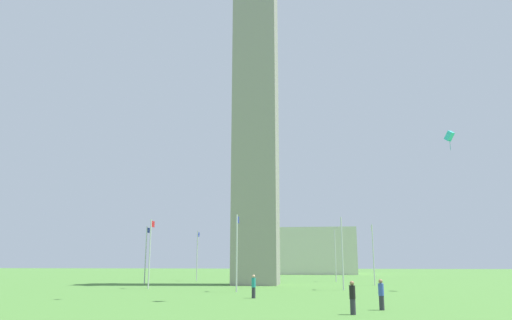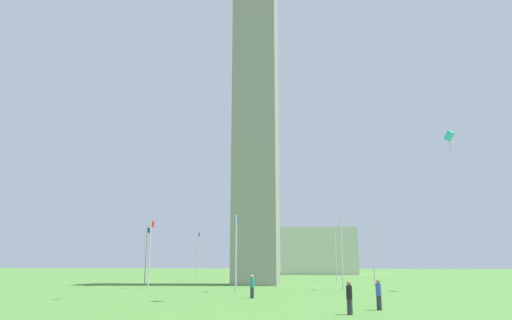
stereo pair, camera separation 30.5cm
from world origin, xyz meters
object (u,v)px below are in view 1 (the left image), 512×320
at_px(flagpole_n, 268,253).
at_px(flagpole_s, 237,249).
at_px(flagpole_se, 150,250).
at_px(kite_cyan_box, 449,136).
at_px(flagpole_nw, 335,253).
at_px(flagpole_w, 373,251).
at_px(obelisk_monument, 256,91).
at_px(flagpole_e, 146,252).
at_px(flagpole_sw, 342,249).
at_px(distant_building, 318,252).
at_px(person_black_shirt, 353,298).
at_px(person_blue_shirt, 381,295).
at_px(person_teal_shirt, 254,286).
at_px(flagpole_ne, 197,253).

height_order(flagpole_n, flagpole_s, same).
relative_size(flagpole_n, flagpole_se, 1.00).
distance_m(flagpole_se, kite_cyan_box, 32.77).
relative_size(flagpole_se, flagpole_nw, 1.00).
xyz_separation_m(flagpole_w, kite_cyan_box, (-10.09, -6.97, 11.17)).
bearing_deg(flagpole_nw, obelisk_monument, 135.19).
xyz_separation_m(flagpole_nw, kite_cyan_box, (-19.97, -11.06, 11.17)).
distance_m(flagpole_e, kite_cyan_box, 38.01).
distance_m(flagpole_sw, distant_building, 64.80).
bearing_deg(obelisk_monument, flagpole_e, 89.73).
height_order(obelisk_monument, person_black_shirt, obelisk_monument).
bearing_deg(flagpole_s, distant_building, -6.19).
xyz_separation_m(flagpole_n, person_blue_shirt, (-43.04, -11.07, -3.06)).
height_order(flagpole_s, kite_cyan_box, kite_cyan_box).
bearing_deg(flagpole_n, distant_building, -10.34).
height_order(flagpole_n, person_blue_shirt, flagpole_n).
bearing_deg(obelisk_monument, person_blue_shirt, -159.11).
xyz_separation_m(flagpole_n, person_teal_shirt, (-35.10, -2.54, -3.05)).
height_order(flagpole_n, flagpole_sw, same).
bearing_deg(flagpole_nw, flagpole_ne, 90.00).
xyz_separation_m(flagpole_s, distant_building, (68.84, -7.46, 1.09)).
bearing_deg(flagpole_s, person_blue_shirt, -143.78).
relative_size(flagpole_e, kite_cyan_box, 3.54).
xyz_separation_m(flagpole_n, distant_building, (40.91, -7.46, 1.09)).
height_order(flagpole_e, flagpole_nw, same).
xyz_separation_m(flagpole_ne, flagpole_sw, (-19.75, -19.75, 0.00)).
distance_m(flagpole_e, distant_building, 58.92).
distance_m(flagpole_n, flagpole_w, 19.75).
relative_size(flagpole_e, flagpole_sw, 1.00).
distance_m(flagpole_n, distant_building, 41.60).
xyz_separation_m(flagpole_sw, flagpole_nw, (19.75, -0.00, 0.00)).
distance_m(flagpole_s, person_teal_shirt, 8.20).
height_order(obelisk_monument, flagpole_sw, obelisk_monument).
relative_size(flagpole_ne, flagpole_w, 1.00).
bearing_deg(flagpole_e, flagpole_ne, -22.50).
xyz_separation_m(flagpole_e, flagpole_s, (-13.97, -13.97, 0.00)).
height_order(flagpole_n, flagpole_e, same).
bearing_deg(flagpole_s, kite_cyan_box, -79.51).
height_order(flagpole_sw, flagpole_nw, same).
height_order(flagpole_e, person_teal_shirt, flagpole_e).
bearing_deg(person_teal_shirt, flagpole_e, 48.63).
relative_size(flagpole_nw, person_teal_shirt, 4.06).
xyz_separation_m(obelisk_monument, flagpole_n, (14.03, 0.00, -20.75)).
distance_m(flagpole_se, person_black_shirt, 29.19).
distance_m(obelisk_monument, flagpole_nw, 25.04).
distance_m(flagpole_n, flagpole_ne, 10.69).
height_order(person_teal_shirt, distant_building, distant_building).
height_order(flagpole_sw, distant_building, distant_building).
bearing_deg(distant_building, person_teal_shirt, 176.30).
xyz_separation_m(flagpole_se, person_blue_shirt, (-19.20, -20.94, -3.06)).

